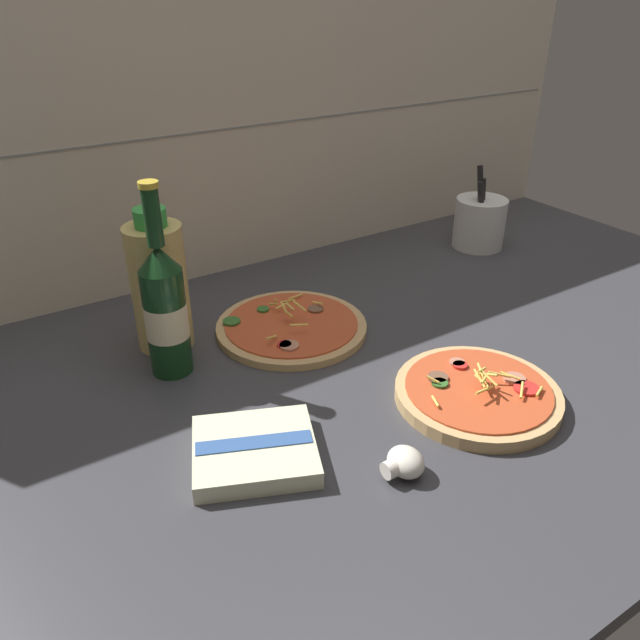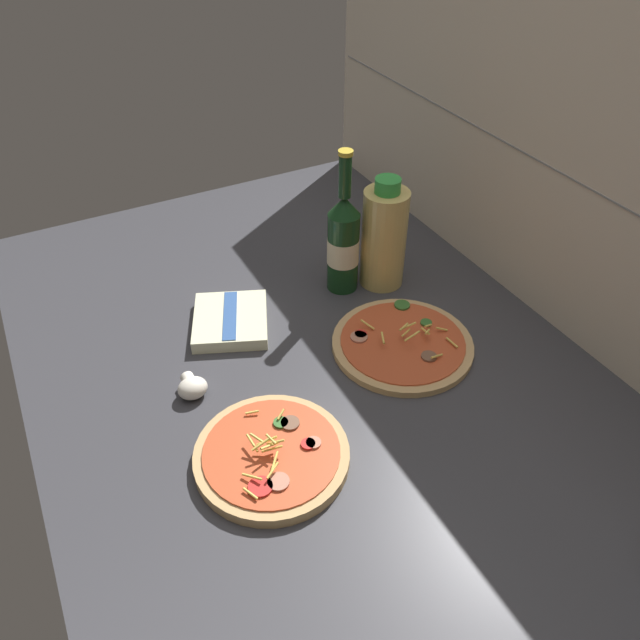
% 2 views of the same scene
% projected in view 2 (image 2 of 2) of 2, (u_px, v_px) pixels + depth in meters
% --- Properties ---
extents(counter_slab, '(1.60, 0.90, 0.03)m').
position_uv_depth(counter_slab, '(342.00, 418.00, 0.99)').
color(counter_slab, '#38383D').
rests_on(counter_slab, ground).
extents(tile_backsplash, '(1.60, 0.01, 0.60)m').
position_uv_depth(tile_backsplash, '(600.00, 192.00, 0.97)').
color(tile_backsplash, beige).
rests_on(tile_backsplash, ground).
extents(pizza_near, '(0.23, 0.23, 0.05)m').
position_uv_depth(pizza_near, '(272.00, 455.00, 0.91)').
color(pizza_near, tan).
rests_on(pizza_near, counter_slab).
extents(pizza_far, '(0.25, 0.25, 0.05)m').
position_uv_depth(pizza_far, '(402.00, 344.00, 1.10)').
color(pizza_far, tan).
rests_on(pizza_far, counter_slab).
extents(beer_bottle, '(0.06, 0.06, 0.29)m').
position_uv_depth(beer_bottle, '(343.00, 242.00, 1.18)').
color(beer_bottle, '#143819').
rests_on(beer_bottle, counter_slab).
extents(oil_bottle, '(0.09, 0.09, 0.23)m').
position_uv_depth(oil_bottle, '(384.00, 237.00, 1.19)').
color(oil_bottle, '#D6B766').
rests_on(oil_bottle, counter_slab).
extents(mushroom_left, '(0.05, 0.05, 0.03)m').
position_uv_depth(mushroom_left, '(192.00, 387.00, 1.01)').
color(mushroom_left, white).
rests_on(mushroom_left, counter_slab).
extents(dish_towel, '(0.19, 0.18, 0.03)m').
position_uv_depth(dish_towel, '(231.00, 321.00, 1.14)').
color(dish_towel, beige).
rests_on(dish_towel, counter_slab).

